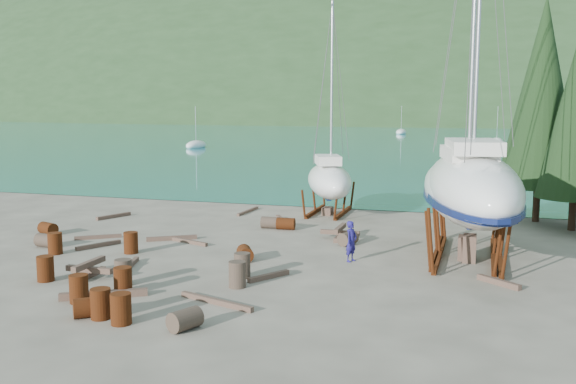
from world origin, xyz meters
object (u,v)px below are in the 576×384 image
(large_sailboat_near, at_px, (467,189))
(small_sailboat_shore, at_px, (329,180))
(worker, at_px, (351,241))
(large_sailboat_far, at_px, (472,185))

(large_sailboat_near, relative_size, small_sailboat_shore, 1.46)
(large_sailboat_near, distance_m, worker, 5.11)
(small_sailboat_shore, distance_m, worker, 10.92)
(large_sailboat_far, xyz_separation_m, worker, (-4.40, -1.90, -2.13))
(small_sailboat_shore, xyz_separation_m, worker, (3.35, -10.34, -1.12))
(worker, bearing_deg, large_sailboat_near, -42.46)
(large_sailboat_far, bearing_deg, large_sailboat_near, 117.10)
(worker, bearing_deg, small_sailboat_shore, 38.43)
(large_sailboat_near, height_order, large_sailboat_far, large_sailboat_far)
(small_sailboat_shore, height_order, worker, small_sailboat_shore)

